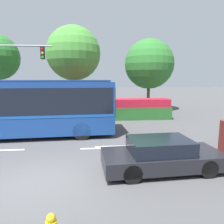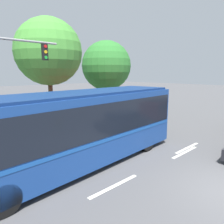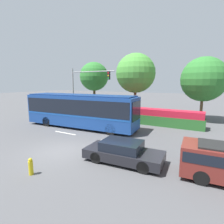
{
  "view_description": "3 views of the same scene",
  "coord_description": "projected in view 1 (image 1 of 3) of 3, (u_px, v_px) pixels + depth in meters",
  "views": [
    {
      "loc": [
        1.87,
        -6.68,
        3.43
      ],
      "look_at": [
        2.97,
        5.74,
        1.39
      ],
      "focal_mm": 33.45,
      "sensor_mm": 36.0,
      "label": 1
    },
    {
      "loc": [
        -7.89,
        -1.94,
        4.11
      ],
      "look_at": [
        0.28,
        6.49,
        1.99
      ],
      "focal_mm": 34.82,
      "sensor_mm": 36.0,
      "label": 2
    },
    {
      "loc": [
        8.42,
        -8.16,
        4.48
      ],
      "look_at": [
        1.4,
        4.57,
        2.06
      ],
      "focal_mm": 28.48,
      "sensor_mm": 36.0,
      "label": 3
    }
  ],
  "objects": [
    {
      "name": "city_bus",
      "position": [
        12.0,
        105.0,
        11.97
      ],
      "size": [
        11.85,
        3.28,
        3.3
      ],
      "rotation": [
        0.0,
        0.0,
        0.06
      ],
      "color": "navy",
      "rests_on": "ground"
    },
    {
      "name": "ground_plane",
      "position": [
        39.0,
        182.0,
        6.96
      ],
      "size": [
        140.0,
        140.0,
        0.0
      ],
      "primitive_type": "plane",
      "color": "#4C4C4F"
    },
    {
      "name": "street_tree_centre",
      "position": [
        74.0,
        54.0,
        18.8
      ],
      "size": [
        4.86,
        4.86,
        8.04
      ],
      "color": "brown",
      "rests_on": "ground"
    },
    {
      "name": "lane_stripe_far",
      "position": [
        105.0,
        148.0,
        10.28
      ],
      "size": [
        2.4,
        0.16,
        0.01
      ],
      "primitive_type": "cube",
      "color": "silver",
      "rests_on": "ground"
    },
    {
      "name": "lane_stripe_near",
      "position": [
        119.0,
        146.0,
        10.57
      ],
      "size": [
        2.4,
        0.16,
        0.01
      ],
      "primitive_type": "cube",
      "color": "silver",
      "rests_on": "ground"
    },
    {
      "name": "flowering_hedge",
      "position": [
        106.0,
        109.0,
        17.34
      ],
      "size": [
        10.85,
        1.45,
        1.69
      ],
      "color": "#286028",
      "rests_on": "ground"
    },
    {
      "name": "street_tree_right",
      "position": [
        149.0,
        64.0,
        21.55
      ],
      "size": [
        5.08,
        5.08,
        7.38
      ],
      "color": "brown",
      "rests_on": "ground"
    },
    {
      "name": "sedan_foreground",
      "position": [
        161.0,
        155.0,
        7.75
      ],
      "size": [
        4.53,
        2.07,
        1.22
      ],
      "rotation": [
        0.0,
        0.0,
        0.06
      ],
      "color": "black",
      "rests_on": "ground"
    }
  ]
}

